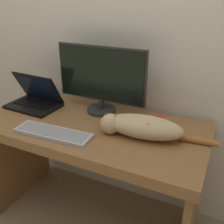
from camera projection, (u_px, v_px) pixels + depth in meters
wall_back at (118, 20)px, 1.64m from camera, size 6.40×0.06×2.60m
desk at (92, 147)px, 1.62m from camera, size 1.36×0.65×0.75m
monitor at (101, 79)px, 1.62m from camera, size 0.59×0.19×0.42m
laptop at (35, 100)px, 1.77m from camera, size 0.35×0.25×0.22m
external_keyboard at (53, 133)px, 1.43m from camera, size 0.45×0.15×0.02m
cat at (141, 126)px, 1.39m from camera, size 0.61×0.21×0.12m
small_toy at (159, 121)px, 1.53m from camera, size 0.05×0.05×0.05m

